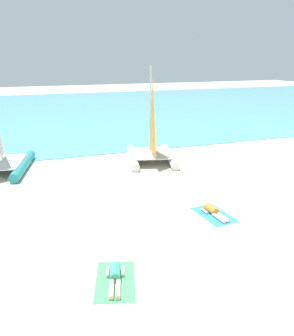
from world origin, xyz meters
The scene contains 7 objects.
ground_plane centered at (0.00, 10.00, 0.00)m, with size 120.00×120.00×0.00m, color beige.
ocean_water centered at (0.00, 32.74, 0.03)m, with size 120.00×40.00×0.05m, color #5BB2C1.
sailboat_white centered at (1.96, 10.40, 0.84)m, with size 3.68×4.83×5.62m.
towel_left centered at (-3.12, -0.27, 0.01)m, with size 1.10×1.90×0.01m, color #4CB266.
sunbather_left centered at (-3.10, -0.21, 0.13)m, with size 0.81×1.55×0.30m.
towel_right centered at (1.72, 2.54, 0.01)m, with size 1.10×1.90×0.01m, color #338CD8.
sunbather_right centered at (1.71, 2.60, 0.13)m, with size 0.57×1.57×0.30m.
Camera 1 is at (-5.08, -8.40, 6.07)m, focal length 36.82 mm.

